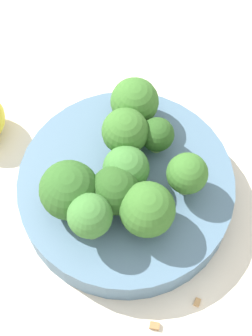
{
  "coord_description": "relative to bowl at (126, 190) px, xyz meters",
  "views": [
    {
      "loc": [
        -0.21,
        0.09,
        0.51
      ],
      "look_at": [
        0.0,
        0.0,
        0.07
      ],
      "focal_mm": 60.0,
      "sensor_mm": 36.0,
      "label": 1
    }
  ],
  "objects": [
    {
      "name": "broccoli_floret_0",
      "position": [
        -0.0,
        0.05,
        0.05
      ],
      "size": [
        0.05,
        0.05,
        0.06
      ],
      "color": "#84AD66",
      "rests_on": "bowl"
    },
    {
      "name": "broccoli_floret_2",
      "position": [
        0.03,
        -0.01,
        0.05
      ],
      "size": [
        0.04,
        0.04,
        0.06
      ],
      "color": "#8EB770",
      "rests_on": "bowl"
    },
    {
      "name": "almond_crumb_0",
      "position": [
        -0.12,
        -0.02,
        -0.01
      ],
      "size": [
        0.01,
        0.01,
        0.01
      ],
      "primitive_type": "cube",
      "rotation": [
        0.0,
        0.0,
        5.49
      ],
      "color": "#AD7F4C",
      "rests_on": "ground_plane"
    },
    {
      "name": "broccoli_floret_4",
      "position": [
        -0.03,
        -0.05,
        0.05
      ],
      "size": [
        0.04,
        0.04,
        0.05
      ],
      "color": "#7A9E5B",
      "rests_on": "bowl"
    },
    {
      "name": "broccoli_floret_6",
      "position": [
        -0.02,
        0.02,
        0.05
      ],
      "size": [
        0.04,
        0.04,
        0.05
      ],
      "color": "#8EB770",
      "rests_on": "bowl"
    },
    {
      "name": "bowl",
      "position": [
        0.0,
        0.0,
        0.0
      ],
      "size": [
        0.21,
        0.21,
        0.04
      ],
      "primitive_type": "cylinder",
      "color": "slate",
      "rests_on": "ground_plane"
    },
    {
      "name": "broccoli_floret_5",
      "position": [
        -0.05,
        -0.0,
        0.05
      ],
      "size": [
        0.05,
        0.05,
        0.06
      ],
      "color": "#7A9E5B",
      "rests_on": "bowl"
    },
    {
      "name": "broccoli_floret_1",
      "position": [
        0.0,
        -0.0,
        0.04
      ],
      "size": [
        0.04,
        0.04,
        0.05
      ],
      "color": "#7A9E5B",
      "rests_on": "bowl"
    },
    {
      "name": "broccoli_floret_7",
      "position": [
        -0.03,
        0.05,
        0.05
      ],
      "size": [
        0.04,
        0.04,
        0.06
      ],
      "color": "#84AD66",
      "rests_on": "bowl"
    },
    {
      "name": "broccoli_floret_3",
      "position": [
        0.06,
        -0.04,
        0.05
      ],
      "size": [
        0.05,
        0.05,
        0.05
      ],
      "color": "#7A9E5B",
      "rests_on": "bowl"
    },
    {
      "name": "pepper_shaker",
      "position": [
        -0.16,
        -0.02,
        0.01
      ],
      "size": [
        0.03,
        0.03,
        0.06
      ],
      "color": "silver",
      "rests_on": "ground_plane"
    },
    {
      "name": "almond_crumb_1",
      "position": [
        -0.13,
        0.03,
        -0.01
      ],
      "size": [
        0.01,
        0.01,
        0.01
      ],
      "primitive_type": "cube",
      "rotation": [
        0.0,
        0.0,
        0.96
      ],
      "color": "olive",
      "rests_on": "ground_plane"
    },
    {
      "name": "ground_plane",
      "position": [
        0.0,
        0.0,
        -0.02
      ],
      "size": [
        3.0,
        3.0,
        0.0
      ],
      "primitive_type": "plane",
      "color": "beige"
    },
    {
      "name": "broccoli_floret_8",
      "position": [
        0.02,
        -0.04,
        0.04
      ],
      "size": [
        0.03,
        0.03,
        0.04
      ],
      "color": "#7A9E5B",
      "rests_on": "bowl"
    }
  ]
}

